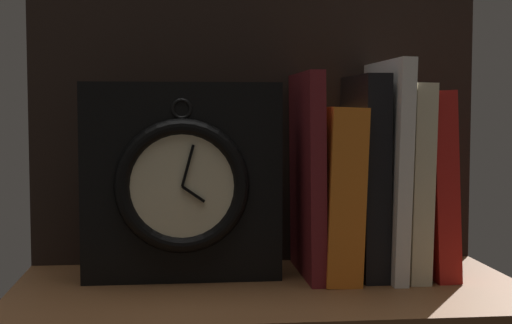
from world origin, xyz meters
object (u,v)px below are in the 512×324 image
Objects in this scene: book_orange_pandolfini at (333,191)px; book_red_requiem at (426,182)px; book_black_skeptic at (364,175)px; book_maroon_dawkins at (307,174)px; book_cream_twain at (404,179)px; framed_clock at (182,182)px; book_white_catcher at (385,168)px.

book_red_requiem reaches higher than book_orange_pandolfini.
book_black_skeptic reaches higher than book_orange_pandolfini.
book_cream_twain is at bearing -0.00° from book_maroon_dawkins.
framed_clock is (-29.51, -0.79, 0.45)cm from book_red_requiem.
book_maroon_dawkins is 11.90cm from book_cream_twain.
book_maroon_dawkins reaches higher than book_orange_pandolfini.
framed_clock is (-24.34, -0.79, -1.35)cm from book_white_catcher.
book_white_catcher is at bearing 0.00° from book_black_skeptic.
book_orange_pandolfini is 0.84× the size of book_black_skeptic.
book_black_skeptic is 21.80cm from framed_clock.
book_maroon_dawkins is 1.01× the size of book_black_skeptic.
book_black_skeptic is at bearing 2.09° from framed_clock.
book_maroon_dawkins is at bearing 180.00° from book_orange_pandolfini.
book_maroon_dawkins is 1.10× the size of book_red_requiem.
book_maroon_dawkins is at bearing 180.00° from book_black_skeptic.
book_black_skeptic is 4.93cm from book_cream_twain.
book_orange_pandolfini is 6.89cm from book_white_catcher.
book_maroon_dawkins is 14.76cm from book_red_requiem.
book_orange_pandolfini is 11.53cm from book_red_requiem.
book_maroon_dawkins is 0.94× the size of book_white_catcher.
book_maroon_dawkins reaches higher than framed_clock.
book_black_skeptic is at bearing 180.00° from book_white_catcher.
framed_clock is (-18.02, -0.79, 1.40)cm from book_orange_pandolfini.
book_orange_pandolfini is at bearing 180.00° from book_cream_twain.
book_black_skeptic reaches higher than book_red_requiem.
book_red_requiem is (14.72, -0.00, -1.09)cm from book_maroon_dawkins.
book_maroon_dawkins is 3.82cm from book_orange_pandolfini.
book_white_catcher reaches higher than book_black_skeptic.
book_cream_twain is at bearing 1.70° from framed_clock.
framed_clock reaches higher than book_orange_pandolfini.
book_white_catcher is 1.12× the size of book_cream_twain.
book_cream_twain is 0.99× the size of framed_clock.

